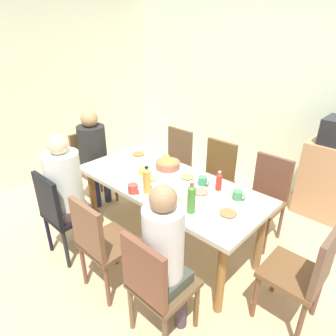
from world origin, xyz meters
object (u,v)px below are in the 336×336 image
plate_3 (176,203)px  bottle_1 (219,181)px  chair_7 (61,211)px  bottle_2 (191,199)px  plate_2 (149,179)px  person_6 (165,252)px  cup_2 (238,195)px  cup_0 (166,159)px  chair_2 (100,241)px  side_cabinet (334,182)px  cup_4 (203,181)px  bottle_0 (147,180)px  chair_4 (175,160)px  plate_0 (228,214)px  chair_0 (91,163)px  plate_4 (187,178)px  dining_table (168,190)px  plate_5 (138,155)px  cup_1 (143,172)px  chair_1 (266,194)px  chair_6 (156,283)px  chair_3 (305,272)px  bowl_0 (168,164)px  plate_1 (201,193)px  chair_5 (215,175)px  person_0 (93,149)px  cup_3 (133,189)px

plate_3 → bottle_1: 0.46m
chair_7 → bottle_2: (1.10, 0.56, 0.34)m
chair_7 → plate_2: (0.47, 0.69, 0.24)m
person_6 → cup_2: person_6 is taller
bottle_2 → cup_0: bearing=145.2°
chair_2 → bottle_1: bearing=67.0°
bottle_1 → bottle_2: (0.04, -0.44, 0.04)m
side_cabinet → cup_4: bearing=-116.6°
bottle_0 → side_cabinet: size_ratio=0.28×
chair_4 → plate_0: (1.34, -0.87, 0.24)m
chair_0 → person_6: bearing=-19.8°
chair_0 → plate_3: size_ratio=4.49×
cup_0 → cup_2: bearing=-7.8°
chair_2 → plate_4: chair_2 is taller
dining_table → plate_3: size_ratio=9.40×
plate_2 → plate_5: same height
cup_1 → side_cabinet: (1.30, 1.75, -0.32)m
plate_3 → cup_4: 0.41m
chair_1 → plate_4: (-0.54, -0.62, 0.24)m
bottle_0 → plate_3: bearing=5.5°
cup_4 → bottle_1: 0.16m
chair_7 → plate_3: size_ratio=4.49×
chair_6 → cup_0: 1.49m
chair_3 → cup_1: (-1.59, -0.07, 0.26)m
bottle_0 → bowl_0: bearing=113.0°
plate_1 → bowl_0: (-0.57, 0.19, 0.03)m
chair_5 → plate_3: (0.30, -1.02, 0.24)m
chair_1 → plate_1: chair_1 is taller
plate_4 → bottle_2: 0.56m
person_6 → plate_3: person_6 is taller
plate_3 → cup_0: bearing=139.1°
chair_7 → cup_1: bearing=64.0°
person_6 → chair_7: size_ratio=1.36×
chair_4 → plate_3: chair_4 is taller
bottle_0 → cup_1: bearing=144.1°
chair_2 → plate_0: chair_2 is taller
person_0 → bottle_1: size_ratio=6.54×
chair_4 → bottle_2: size_ratio=3.48×
plate_5 → bowl_0: bowl_0 is taller
chair_2 → plate_1: bearing=66.6°
chair_0 → cup_2: chair_0 is taller
chair_3 → bowl_0: (-1.54, 0.22, 0.27)m
chair_2 → chair_3: 1.54m
plate_0 → person_0: bearing=177.7°
chair_0 → cup_3: size_ratio=7.23×
bowl_0 → cup_3: (0.12, -0.57, -0.01)m
chair_1 → cup_1: chair_1 is taller
cup_2 → bottle_2: size_ratio=0.47×
person_0 → plate_5: size_ratio=4.63×
chair_7 → bowl_0: bearing=67.9°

